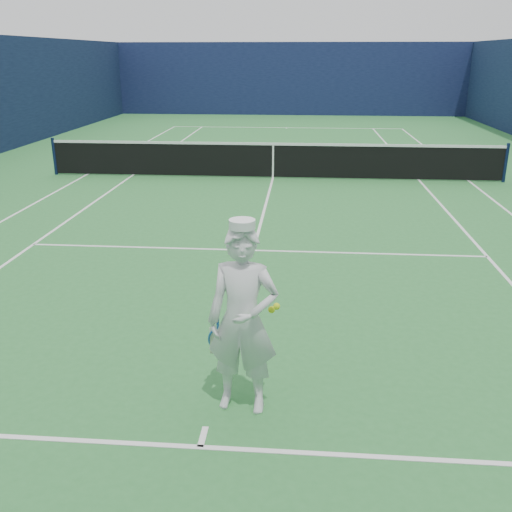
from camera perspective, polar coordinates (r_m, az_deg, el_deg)
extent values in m
plane|color=#2C7535|center=(16.46, 1.70, 7.79)|extent=(80.00, 80.00, 0.00)
cube|color=white|center=(28.19, 3.07, 12.69)|extent=(11.03, 0.06, 0.01)
cube|color=white|center=(5.44, -5.61, -18.50)|extent=(11.03, 0.06, 0.01)
cube|color=white|center=(17.61, -16.59, 7.79)|extent=(0.06, 23.83, 0.01)
cube|color=white|center=(17.07, 20.56, 7.00)|extent=(0.06, 23.83, 0.01)
cube|color=white|center=(17.17, -12.28, 7.86)|extent=(0.06, 23.77, 0.01)
cube|color=white|center=(16.75, 16.01, 7.27)|extent=(0.06, 23.77, 0.01)
cube|color=white|center=(22.75, 2.61, 11.06)|extent=(8.23, 0.06, 0.01)
cube|color=white|center=(10.29, -0.27, 0.57)|extent=(8.23, 0.06, 0.01)
cube|color=white|center=(16.46, 1.70, 7.80)|extent=(0.06, 12.80, 0.01)
cube|color=white|center=(28.04, 3.06, 12.66)|extent=(0.06, 0.30, 0.01)
cube|color=white|center=(5.56, -5.32, -17.55)|extent=(0.06, 0.30, 0.01)
cube|color=#10183D|center=(34.13, 3.48, 17.24)|extent=(20.12, 0.12, 4.00)
cylinder|color=#141E4C|center=(17.87, -19.51, 9.38)|extent=(0.09, 0.09, 1.07)
cylinder|color=#141E4C|center=(17.25, 23.70, 8.52)|extent=(0.09, 0.09, 1.07)
cube|color=black|center=(16.36, 1.72, 9.50)|extent=(12.79, 0.02, 0.92)
cube|color=white|center=(16.29, 1.73, 11.13)|extent=(12.79, 0.04, 0.07)
cube|color=white|center=(16.37, 1.72, 9.40)|extent=(0.05, 0.03, 0.94)
imported|color=silver|center=(5.47, -1.31, -6.51)|extent=(0.73, 0.52, 1.89)
cylinder|color=white|center=(5.12, -1.40, 3.23)|extent=(0.24, 0.24, 0.08)
cube|color=white|center=(5.26, -1.10, 3.30)|extent=(0.19, 0.12, 0.02)
cylinder|color=navy|center=(5.59, -3.97, -5.59)|extent=(0.04, 0.09, 0.22)
cube|color=#2055B0|center=(5.72, -3.84, -6.97)|extent=(0.02, 0.02, 0.14)
torus|color=#2055B0|center=(5.86, -3.59, -8.51)|extent=(0.30, 0.13, 0.29)
cube|color=beige|center=(5.86, -3.59, -8.51)|extent=(0.22, 0.03, 0.30)
sphere|color=#D7E81A|center=(5.48, 1.57, -5.39)|extent=(0.07, 0.07, 0.07)
sphere|color=#D7E81A|center=(5.48, 2.07, -5.05)|extent=(0.07, 0.07, 0.07)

